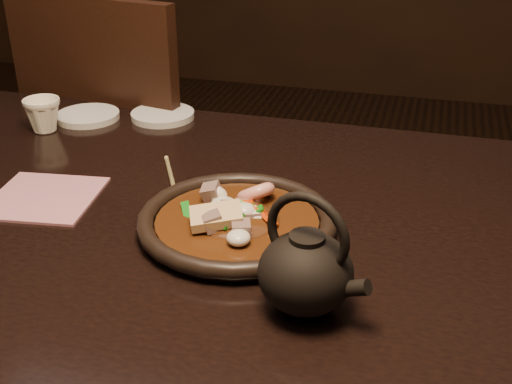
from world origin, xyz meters
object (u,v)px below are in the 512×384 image
(chair, at_px, (138,164))
(plate, at_px, (237,222))
(tea_cup, at_px, (43,114))
(table, at_px, (99,242))
(teapot, at_px, (306,269))

(chair, bearing_deg, plate, 137.99)
(plate, relative_size, tea_cup, 3.98)
(table, distance_m, chair, 0.64)
(tea_cup, xyz_separation_m, teapot, (0.63, -0.43, 0.02))
(chair, bearing_deg, tea_cup, 96.16)
(table, distance_m, teapot, 0.45)
(table, height_order, teapot, teapot)
(chair, height_order, teapot, chair)
(table, relative_size, plate, 5.49)
(chair, height_order, plate, chair)
(table, relative_size, chair, 1.63)
(chair, bearing_deg, table, 121.15)
(chair, distance_m, teapot, 1.01)
(plate, bearing_deg, chair, 127.34)
(table, bearing_deg, teapot, -25.81)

